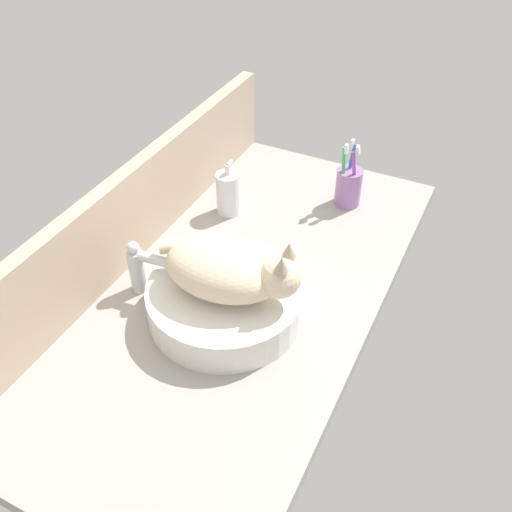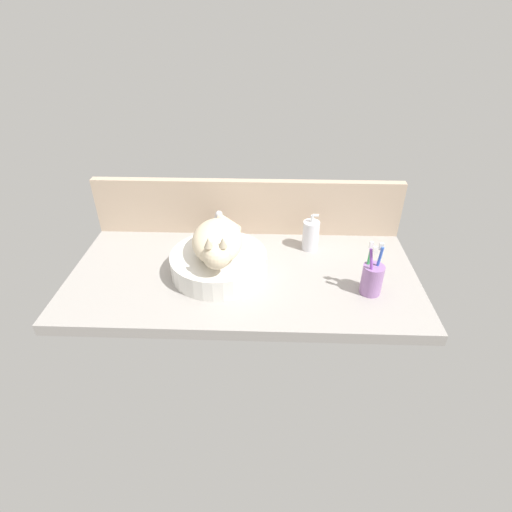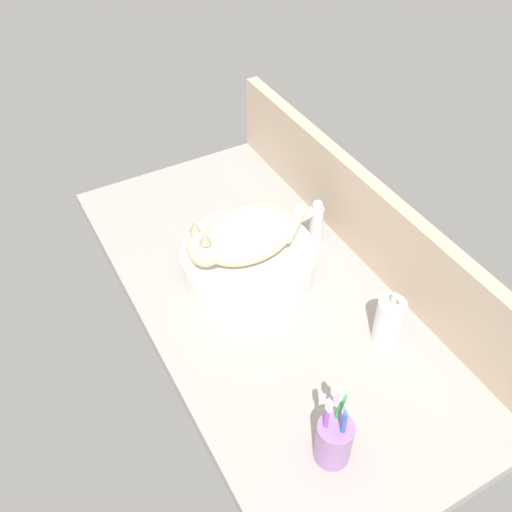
{
  "view_description": "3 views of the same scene",
  "coord_description": "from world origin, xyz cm",
  "px_view_note": "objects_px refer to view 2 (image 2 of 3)",
  "views": [
    {
      "loc": [
        -82.85,
        -45.03,
        90.14
      ],
      "look_at": [
        3.24,
        -2.41,
        7.96
      ],
      "focal_mm": 40.0,
      "sensor_mm": 36.0,
      "label": 1
    },
    {
      "loc": [
        8.62,
        -116.31,
        81.91
      ],
      "look_at": [
        4.62,
        -3.54,
        8.84
      ],
      "focal_mm": 28.0,
      "sensor_mm": 36.0,
      "label": 2
    },
    {
      "loc": [
        81.33,
        -48.51,
        103.89
      ],
      "look_at": [
        -1.92,
        -2.49,
        11.95
      ],
      "focal_mm": 40.0,
      "sensor_mm": 36.0,
      "label": 3
    }
  ],
  "objects_px": {
    "cat": "(218,242)",
    "toothbrush_cup": "(372,278)",
    "sink_basin": "(219,263)",
    "soap_dispenser": "(311,235)",
    "faucet": "(220,227)"
  },
  "relations": [
    {
      "from": "cat",
      "to": "toothbrush_cup",
      "type": "xyz_separation_m",
      "value": [
        0.51,
        -0.08,
        -0.08
      ]
    },
    {
      "from": "sink_basin",
      "to": "soap_dispenser",
      "type": "distance_m",
      "value": 0.38
    },
    {
      "from": "sink_basin",
      "to": "faucet",
      "type": "height_order",
      "value": "faucet"
    },
    {
      "from": "cat",
      "to": "soap_dispenser",
      "type": "relative_size",
      "value": 2.18
    },
    {
      "from": "faucet",
      "to": "toothbrush_cup",
      "type": "relative_size",
      "value": 0.73
    },
    {
      "from": "toothbrush_cup",
      "to": "soap_dispenser",
      "type": "bearing_deg",
      "value": 123.28
    },
    {
      "from": "cat",
      "to": "toothbrush_cup",
      "type": "distance_m",
      "value": 0.52
    },
    {
      "from": "soap_dispenser",
      "to": "toothbrush_cup",
      "type": "distance_m",
      "value": 0.32
    },
    {
      "from": "faucet",
      "to": "soap_dispenser",
      "type": "xyz_separation_m",
      "value": [
        0.35,
        -0.03,
        -0.01
      ]
    },
    {
      "from": "cat",
      "to": "toothbrush_cup",
      "type": "relative_size",
      "value": 1.73
    },
    {
      "from": "sink_basin",
      "to": "cat",
      "type": "xyz_separation_m",
      "value": [
        0.0,
        -0.01,
        0.1
      ]
    },
    {
      "from": "faucet",
      "to": "toothbrush_cup",
      "type": "bearing_deg",
      "value": -29.29
    },
    {
      "from": "cat",
      "to": "soap_dispenser",
      "type": "height_order",
      "value": "cat"
    },
    {
      "from": "sink_basin",
      "to": "cat",
      "type": "bearing_deg",
      "value": -81.03
    },
    {
      "from": "sink_basin",
      "to": "toothbrush_cup",
      "type": "bearing_deg",
      "value": -10.6
    }
  ]
}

